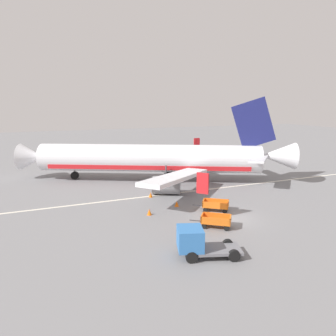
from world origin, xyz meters
TOP-DOWN VIEW (x-y plane):
  - ground_plane at (0.00, 0.00)m, footprint 220.00×220.00m
  - apron_stripe at (0.00, 9.83)m, footprint 120.00×0.36m
  - airplane at (-1.07, 16.64)m, footprint 34.99×28.91m
  - baggage_cart_nearest at (-2.56, -1.25)m, footprint 3.26×2.75m
  - baggage_cart_second_in_row at (-0.32, 2.47)m, footprint 3.28×2.73m
  - service_truck_beside_carts at (-6.59, -5.36)m, footprint 4.75×3.22m
  - traffic_cone_near_plane at (-3.25, 5.24)m, footprint 0.44×0.44m
  - traffic_cone_mid_apron at (-6.73, 3.92)m, footprint 0.45×0.45m
  - traffic_cone_by_carts at (-4.58, 9.45)m, footprint 0.44×0.44m

SIDE VIEW (x-z plane):
  - ground_plane at x=0.00m, z-range 0.00..0.00m
  - apron_stripe at x=0.00m, z-range 0.00..0.01m
  - traffic_cone_by_carts at x=-4.58m, z-range 0.00..0.57m
  - traffic_cone_near_plane at x=-3.25m, z-range 0.00..0.57m
  - traffic_cone_mid_apron at x=-6.73m, z-range 0.00..0.59m
  - baggage_cart_nearest at x=-2.56m, z-range 0.07..1.14m
  - baggage_cart_second_in_row at x=-0.32m, z-range 0.07..1.14m
  - service_truck_beside_carts at x=-6.59m, z-range 0.05..2.15m
  - airplane at x=-1.07m, z-range -2.62..8.72m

